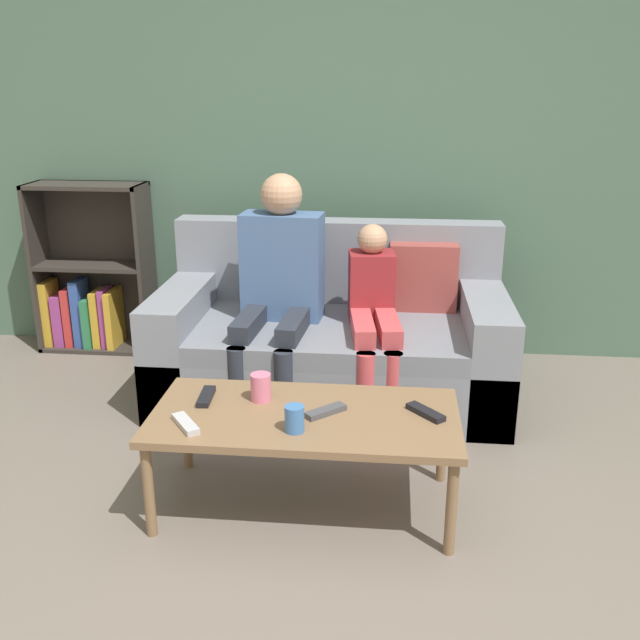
{
  "coord_description": "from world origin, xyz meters",
  "views": [
    {
      "loc": [
        0.25,
        -1.81,
        1.6
      ],
      "look_at": [
        -0.05,
        1.14,
        0.6
      ],
      "focal_mm": 40.0,
      "sensor_mm": 36.0,
      "label": 1
    }
  ],
  "objects_px": {
    "coffee_table": "(305,422)",
    "cup_far": "(294,419)",
    "cup_near": "(261,387)",
    "person_child": "(374,310)",
    "tv_remote_2": "(326,411)",
    "tv_remote_1": "(206,397)",
    "tv_remote_3": "(426,412)",
    "person_adult": "(279,274)",
    "bookshelf": "(92,284)",
    "couch": "(333,342)",
    "tv_remote_0": "(186,424)"
  },
  "relations": [
    {
      "from": "bookshelf",
      "to": "coffee_table",
      "type": "bearing_deg",
      "value": -47.16
    },
    {
      "from": "cup_near",
      "to": "tv_remote_1",
      "type": "xyz_separation_m",
      "value": [
        -0.22,
        -0.01,
        -0.04
      ]
    },
    {
      "from": "coffee_table",
      "to": "cup_near",
      "type": "height_order",
      "value": "cup_near"
    },
    {
      "from": "coffee_table",
      "to": "tv_remote_1",
      "type": "bearing_deg",
      "value": 167.68
    },
    {
      "from": "cup_far",
      "to": "tv_remote_1",
      "type": "height_order",
      "value": "cup_far"
    },
    {
      "from": "person_adult",
      "to": "tv_remote_1",
      "type": "distance_m",
      "value": 0.98
    },
    {
      "from": "person_adult",
      "to": "tv_remote_3",
      "type": "relative_size",
      "value": 7.32
    },
    {
      "from": "coffee_table",
      "to": "tv_remote_2",
      "type": "relative_size",
      "value": 7.39
    },
    {
      "from": "cup_near",
      "to": "tv_remote_2",
      "type": "height_order",
      "value": "cup_near"
    },
    {
      "from": "bookshelf",
      "to": "cup_far",
      "type": "relative_size",
      "value": 10.44
    },
    {
      "from": "tv_remote_2",
      "to": "tv_remote_3",
      "type": "relative_size",
      "value": 0.99
    },
    {
      "from": "coffee_table",
      "to": "cup_far",
      "type": "height_order",
      "value": "cup_far"
    },
    {
      "from": "tv_remote_0",
      "to": "tv_remote_1",
      "type": "height_order",
      "value": "same"
    },
    {
      "from": "tv_remote_0",
      "to": "tv_remote_1",
      "type": "relative_size",
      "value": 0.96
    },
    {
      "from": "cup_far",
      "to": "tv_remote_0",
      "type": "bearing_deg",
      "value": -179.32
    },
    {
      "from": "cup_near",
      "to": "tv_remote_2",
      "type": "xyz_separation_m",
      "value": [
        0.26,
        -0.1,
        -0.04
      ]
    },
    {
      "from": "person_adult",
      "to": "person_child",
      "type": "height_order",
      "value": "person_adult"
    },
    {
      "from": "bookshelf",
      "to": "tv_remote_0",
      "type": "bearing_deg",
      "value": -58.36
    },
    {
      "from": "person_child",
      "to": "tv_remote_3",
      "type": "xyz_separation_m",
      "value": [
        0.22,
        -0.92,
        -0.1
      ]
    },
    {
      "from": "couch",
      "to": "bookshelf",
      "type": "height_order",
      "value": "bookshelf"
    },
    {
      "from": "couch",
      "to": "tv_remote_0",
      "type": "height_order",
      "value": "couch"
    },
    {
      "from": "person_child",
      "to": "cup_near",
      "type": "xyz_separation_m",
      "value": [
        -0.42,
        -0.85,
        -0.06
      ]
    },
    {
      "from": "tv_remote_0",
      "to": "tv_remote_2",
      "type": "bearing_deg",
      "value": -18.89
    },
    {
      "from": "coffee_table",
      "to": "tv_remote_2",
      "type": "xyz_separation_m",
      "value": [
        0.08,
        0.0,
        0.05
      ]
    },
    {
      "from": "bookshelf",
      "to": "tv_remote_3",
      "type": "distance_m",
      "value": 2.55
    },
    {
      "from": "cup_far",
      "to": "couch",
      "type": "bearing_deg",
      "value": 88.35
    },
    {
      "from": "coffee_table",
      "to": "tv_remote_3",
      "type": "distance_m",
      "value": 0.46
    },
    {
      "from": "tv_remote_3",
      "to": "couch",
      "type": "bearing_deg",
      "value": 70.61
    },
    {
      "from": "person_adult",
      "to": "cup_near",
      "type": "distance_m",
      "value": 0.94
    },
    {
      "from": "tv_remote_2",
      "to": "cup_near",
      "type": "bearing_deg",
      "value": -152.46
    },
    {
      "from": "bookshelf",
      "to": "person_adult",
      "type": "xyz_separation_m",
      "value": [
        1.27,
        -0.63,
        0.27
      ]
    },
    {
      "from": "cup_near",
      "to": "tv_remote_0",
      "type": "relative_size",
      "value": 0.66
    },
    {
      "from": "tv_remote_0",
      "to": "tv_remote_3",
      "type": "height_order",
      "value": "same"
    },
    {
      "from": "coffee_table",
      "to": "person_child",
      "type": "relative_size",
      "value": 1.27
    },
    {
      "from": "couch",
      "to": "tv_remote_2",
      "type": "height_order",
      "value": "couch"
    },
    {
      "from": "couch",
      "to": "cup_far",
      "type": "relative_size",
      "value": 18.22
    },
    {
      "from": "cup_far",
      "to": "bookshelf",
      "type": "bearing_deg",
      "value": 130.08
    },
    {
      "from": "bookshelf",
      "to": "tv_remote_2",
      "type": "bearing_deg",
      "value": -45.65
    },
    {
      "from": "coffee_table",
      "to": "cup_near",
      "type": "bearing_deg",
      "value": 151.46
    },
    {
      "from": "bookshelf",
      "to": "tv_remote_2",
      "type": "distance_m",
      "value": 2.29
    },
    {
      "from": "person_child",
      "to": "tv_remote_2",
      "type": "relative_size",
      "value": 5.8
    },
    {
      "from": "person_child",
      "to": "cup_near",
      "type": "height_order",
      "value": "person_child"
    },
    {
      "from": "cup_near",
      "to": "tv_remote_3",
      "type": "bearing_deg",
      "value": -5.96
    },
    {
      "from": "coffee_table",
      "to": "tv_remote_1",
      "type": "relative_size",
      "value": 6.76
    },
    {
      "from": "cup_far",
      "to": "tv_remote_2",
      "type": "distance_m",
      "value": 0.18
    },
    {
      "from": "cup_near",
      "to": "tv_remote_1",
      "type": "distance_m",
      "value": 0.22
    },
    {
      "from": "couch",
      "to": "tv_remote_3",
      "type": "xyz_separation_m",
      "value": [
        0.44,
        -1.07,
        0.13
      ]
    },
    {
      "from": "cup_far",
      "to": "person_child",
      "type": "bearing_deg",
      "value": 77.18
    },
    {
      "from": "cup_far",
      "to": "tv_remote_1",
      "type": "distance_m",
      "value": 0.45
    },
    {
      "from": "person_adult",
      "to": "tv_remote_3",
      "type": "xyz_separation_m",
      "value": [
        0.71,
        -0.98,
        -0.26
      ]
    }
  ]
}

